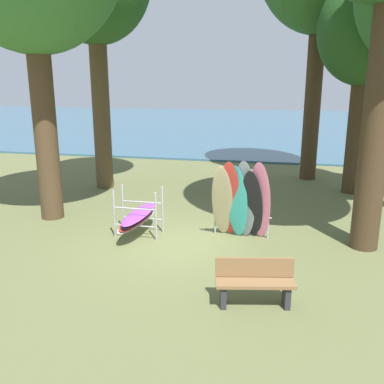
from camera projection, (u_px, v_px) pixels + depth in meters
The scene contains 6 objects.
ground_plane at pixel (176, 241), 10.58m from camera, with size 80.00×80.00×0.00m, color #60663D.
lake_water at pixel (255, 124), 37.64m from camera, with size 80.00×36.00×0.10m, color #38607A.
tree_mid_behind at pixel (366, 34), 13.79m from camera, with size 3.15×3.15×7.31m.
leaning_board_pile at pixel (241, 202), 10.42m from camera, with size 1.53×0.82×2.08m.
board_storage_rack at pixel (138, 216), 10.89m from camera, with size 1.15×2.13×1.25m.
park_bench at pixel (255, 281), 7.49m from camera, with size 1.45×0.68×0.85m.
Camera 1 is at (2.50, -9.59, 3.92)m, focal length 39.47 mm.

